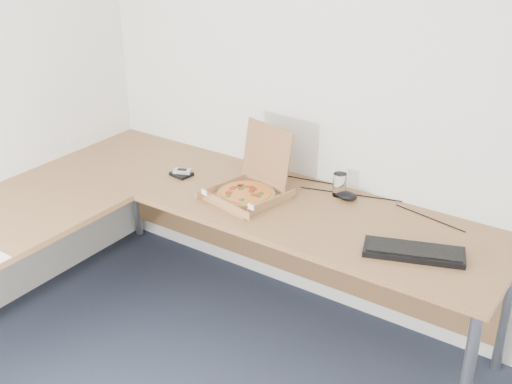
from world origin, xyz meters
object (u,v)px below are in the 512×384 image
Objects in this scene: desk at (157,218)px; wallet at (181,174)px; pizza_box at (248,190)px; keyboard at (414,252)px; drinking_glass at (339,185)px.

desk is 0.44m from wallet.
pizza_box is at bearing 6.00° from wallet.
wallet is (-1.36, 0.07, -0.00)m from keyboard.
wallet is (-0.82, -0.26, -0.05)m from drinking_glass.
wallet is (-0.18, 0.40, 0.04)m from desk.
pizza_box is 3.16× the size of drinking_glass.
keyboard is 1.36m from wallet.
keyboard is at bearing 15.71° from desk.
pizza_box reaches higher than drinking_glass.
pizza_box is at bearing -143.15° from drinking_glass.
drinking_glass is at bearing 46.18° from desk.
wallet reaches higher than desk.
pizza_box is (0.27, 0.39, 0.07)m from desk.
drinking_glass reaches higher than desk.
pizza_box reaches higher than desk.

